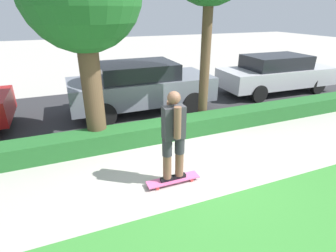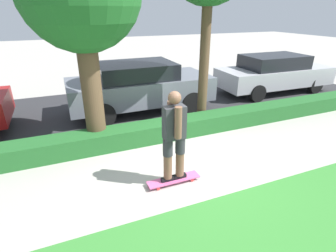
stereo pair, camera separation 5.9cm
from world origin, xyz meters
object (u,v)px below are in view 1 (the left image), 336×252
object	(u,v)px
skateboard	(173,180)
skater_person	(174,135)
parked_car_rear	(276,73)
parked_car_middle	(141,86)

from	to	relation	value
skateboard	skater_person	distance (m)	0.95
skateboard	parked_car_rear	distance (m)	7.46
parked_car_rear	parked_car_middle	bearing A→B (deg)	-177.75
parked_car_middle	parked_car_rear	xyz separation A→B (m)	(5.58, 0.07, -0.07)
skateboard	skater_person	world-z (taller)	skater_person
skateboard	parked_car_rear	world-z (taller)	parked_car_rear
skater_person	parked_car_rear	distance (m)	7.43
skateboard	parked_car_rear	xyz separation A→B (m)	(6.16, 4.15, 0.70)
skater_person	parked_car_middle	world-z (taller)	skater_person
skater_person	parked_car_middle	size ratio (longest dim) A/B	0.39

